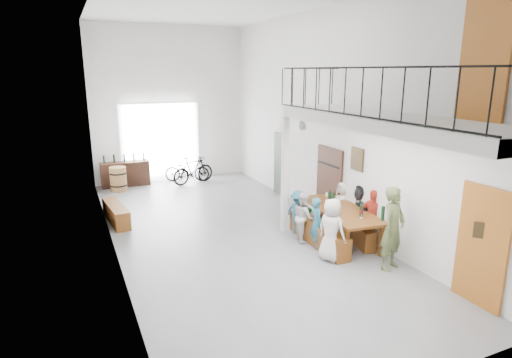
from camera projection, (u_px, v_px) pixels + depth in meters
name	position (u px, v px, depth m)	size (l,w,h in m)	color
floor	(230.00, 232.00, 10.71)	(12.00, 12.00, 0.00)	slate
room_walls	(227.00, 87.00, 9.84)	(12.00, 12.00, 12.00)	white
gateway_portal	(161.00, 143.00, 15.47)	(2.80, 0.08, 2.80)	white
right_wall_decor	(369.00, 170.00, 9.70)	(0.07, 8.28, 5.07)	#965118
balcony	(385.00, 124.00, 8.00)	(1.52, 5.62, 4.00)	silver
tasting_table	(341.00, 212.00, 10.03)	(1.31, 2.60, 0.79)	brown
bench_inner	(318.00, 234.00, 9.90)	(0.36, 2.23, 0.51)	brown
bench_wall	(351.00, 228.00, 10.35)	(0.27, 2.07, 0.48)	brown
tableware	(339.00, 201.00, 10.10)	(0.24, 1.53, 0.35)	black
side_bench	(116.00, 213.00, 11.37)	(0.38, 1.71, 0.48)	brown
oak_barrel	(118.00, 179.00, 14.29)	(0.56, 0.56, 0.82)	olive
serving_counter	(125.00, 174.00, 14.92)	(1.63, 0.45, 0.86)	#3C2115
counter_bottles	(124.00, 158.00, 14.77)	(1.39, 0.13, 0.28)	black
guest_left_a	(331.00, 230.00, 8.97)	(0.67, 0.43, 1.36)	silver
guest_left_b	(317.00, 223.00, 9.65)	(0.43, 0.28, 1.19)	#225B72
guest_left_c	(304.00, 217.00, 10.06)	(0.58, 0.45, 1.18)	silver
guest_left_d	(298.00, 212.00, 10.52)	(0.71, 0.41, 1.09)	#225B72
guest_right_a	(372.00, 217.00, 9.82)	(0.77, 0.32, 1.31)	red
guest_right_b	(360.00, 211.00, 10.30)	(1.21, 0.39, 1.31)	black
guest_right_c	(342.00, 205.00, 10.91)	(0.59, 0.39, 1.21)	silver
host_standing	(393.00, 228.00, 8.56)	(0.63, 0.41, 1.72)	#4F5A32
potted_plant	(308.00, 208.00, 11.91)	(0.39, 0.34, 0.44)	#144716
bicycle_near	(187.00, 170.00, 15.55)	(0.56, 1.60, 0.84)	black
bicycle_far	(193.00, 170.00, 15.20)	(0.46, 1.63, 0.98)	black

